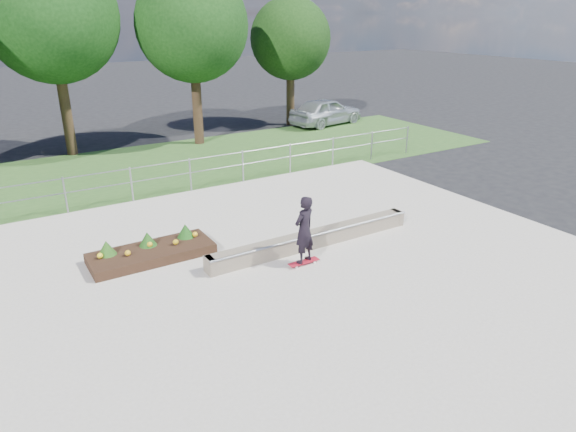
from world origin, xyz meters
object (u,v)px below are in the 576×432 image
at_px(grind_ledge, 313,239).
at_px(skateboarder, 304,230).
at_px(parked_car, 326,111).
at_px(planter_bed, 151,251).

relative_size(grind_ledge, skateboarder, 3.43).
relative_size(skateboarder, parked_car, 0.40).
distance_m(grind_ledge, parked_car, 16.03).
height_order(planter_bed, parked_car, parked_car).
bearing_deg(grind_ledge, skateboarder, -136.43).
bearing_deg(planter_bed, parked_car, 40.03).
bearing_deg(parked_car, grind_ledge, 132.99).
relative_size(planter_bed, parked_car, 0.69).
relative_size(grind_ledge, planter_bed, 2.00).
xyz_separation_m(planter_bed, parked_car, (13.41, 11.27, 0.50)).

